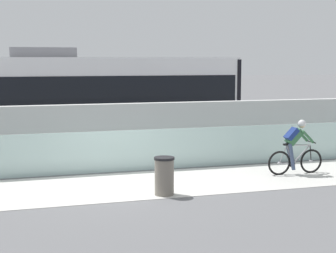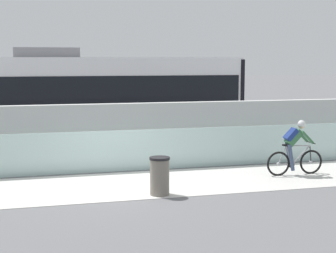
% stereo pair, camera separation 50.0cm
% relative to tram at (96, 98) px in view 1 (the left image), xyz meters
% --- Properties ---
extents(ground_plane, '(200.00, 200.00, 0.00)m').
position_rel_tram_xyz_m(ground_plane, '(-0.35, -6.85, -1.89)').
color(ground_plane, slate).
extents(bike_path_deck, '(32.00, 3.20, 0.01)m').
position_rel_tram_xyz_m(bike_path_deck, '(-0.35, -6.85, -1.89)').
color(bike_path_deck, silver).
rests_on(bike_path_deck, ground).
extents(glass_parapet, '(32.00, 0.05, 1.24)m').
position_rel_tram_xyz_m(glass_parapet, '(-0.35, -5.00, -1.27)').
color(glass_parapet, silver).
rests_on(glass_parapet, ground).
extents(concrete_barrier_wall, '(32.00, 0.36, 1.91)m').
position_rel_tram_xyz_m(concrete_barrier_wall, '(-0.35, -3.20, -0.94)').
color(concrete_barrier_wall, silver).
rests_on(concrete_barrier_wall, ground).
extents(tram_rail_near, '(32.00, 0.08, 0.01)m').
position_rel_tram_xyz_m(tram_rail_near, '(-0.35, -0.72, -1.89)').
color(tram_rail_near, '#595654').
rests_on(tram_rail_near, ground).
extents(tram_rail_far, '(32.00, 0.08, 0.01)m').
position_rel_tram_xyz_m(tram_rail_far, '(-0.35, 0.72, -1.89)').
color(tram_rail_far, '#595654').
rests_on(tram_rail_far, ground).
extents(tram, '(11.06, 2.54, 3.81)m').
position_rel_tram_xyz_m(tram, '(0.00, 0.00, 0.00)').
color(tram, silver).
rests_on(tram, ground).
extents(cyclist_on_bike, '(1.77, 0.58, 1.61)m').
position_rel_tram_xyz_m(cyclist_on_bike, '(4.77, -6.85, -1.09)').
color(cyclist_on_bike, black).
rests_on(cyclist_on_bike, ground).
extents(trash_bin, '(0.51, 0.51, 0.96)m').
position_rel_tram_xyz_m(trash_bin, '(0.41, -8.10, -1.41)').
color(trash_bin, slate).
rests_on(trash_bin, ground).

